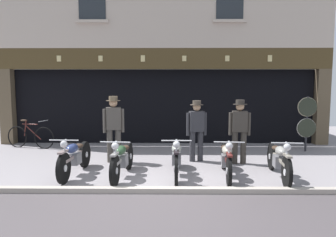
{
  "coord_description": "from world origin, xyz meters",
  "views": [
    {
      "loc": [
        0.26,
        -5.71,
        2.03
      ],
      "look_at": [
        0.17,
        2.78,
        1.14
      ],
      "focal_mm": 33.47,
      "sensor_mm": 36.0,
      "label": 1
    }
  ],
  "objects_px": {
    "motorcycle_center": "(177,157)",
    "advert_board_near": "(116,99)",
    "motorcycle_center_right": "(226,158)",
    "motorcycle_right": "(279,159)",
    "salesman_right": "(240,128)",
    "salesman_left": "(114,125)",
    "leaning_bicycle": "(30,136)",
    "motorcycle_center_left": "(122,159)",
    "shopkeeper_center": "(197,128)",
    "motorcycle_left": "(75,157)",
    "tyre_sign_pole": "(307,118)"
  },
  "relations": [
    {
      "from": "motorcycle_center",
      "to": "advert_board_near",
      "type": "distance_m",
      "value": 4.79
    },
    {
      "from": "motorcycle_center_right",
      "to": "motorcycle_right",
      "type": "xyz_separation_m",
      "value": [
        1.14,
        -0.09,
        0.0
      ]
    },
    {
      "from": "salesman_right",
      "to": "motorcycle_right",
      "type": "bearing_deg",
      "value": 118.98
    },
    {
      "from": "salesman_left",
      "to": "leaning_bicycle",
      "type": "xyz_separation_m",
      "value": [
        -3.1,
        1.88,
        -0.61
      ]
    },
    {
      "from": "motorcycle_center_left",
      "to": "salesman_left",
      "type": "bearing_deg",
      "value": -68.35
    },
    {
      "from": "motorcycle_center",
      "to": "shopkeeper_center",
      "type": "bearing_deg",
      "value": -110.8
    },
    {
      "from": "motorcycle_left",
      "to": "salesman_left",
      "type": "xyz_separation_m",
      "value": [
        0.67,
        1.25,
        0.56
      ]
    },
    {
      "from": "motorcycle_center",
      "to": "leaning_bicycle",
      "type": "xyz_separation_m",
      "value": [
        -4.75,
        3.16,
        -0.05
      ]
    },
    {
      "from": "tyre_sign_pole",
      "to": "leaning_bicycle",
      "type": "xyz_separation_m",
      "value": [
        -8.82,
        0.47,
        -0.65
      ]
    },
    {
      "from": "salesman_left",
      "to": "shopkeeper_center",
      "type": "bearing_deg",
      "value": 169.57
    },
    {
      "from": "advert_board_near",
      "to": "motorcycle_center",
      "type": "bearing_deg",
      "value": -63.44
    },
    {
      "from": "motorcycle_right",
      "to": "salesman_left",
      "type": "relative_size",
      "value": 1.17
    },
    {
      "from": "motorcycle_right",
      "to": "tyre_sign_pole",
      "type": "bearing_deg",
      "value": -116.42
    },
    {
      "from": "motorcycle_center",
      "to": "salesman_right",
      "type": "distance_m",
      "value": 2.06
    },
    {
      "from": "motorcycle_center_left",
      "to": "salesman_left",
      "type": "xyz_separation_m",
      "value": [
        -0.44,
        1.42,
        0.57
      ]
    },
    {
      "from": "tyre_sign_pole",
      "to": "leaning_bicycle",
      "type": "relative_size",
      "value": 1.01
    },
    {
      "from": "motorcycle_left",
      "to": "salesman_left",
      "type": "distance_m",
      "value": 1.53
    },
    {
      "from": "motorcycle_left",
      "to": "motorcycle_center_left",
      "type": "relative_size",
      "value": 0.99
    },
    {
      "from": "salesman_left",
      "to": "shopkeeper_center",
      "type": "height_order",
      "value": "salesman_left"
    },
    {
      "from": "salesman_right",
      "to": "motorcycle_center_right",
      "type": "bearing_deg",
      "value": 70.27
    },
    {
      "from": "motorcycle_center_left",
      "to": "motorcycle_center_right",
      "type": "relative_size",
      "value": 0.99
    },
    {
      "from": "shopkeeper_center",
      "to": "salesman_right",
      "type": "height_order",
      "value": "salesman_right"
    },
    {
      "from": "motorcycle_right",
      "to": "salesman_right",
      "type": "relative_size",
      "value": 1.23
    },
    {
      "from": "motorcycle_center",
      "to": "advert_board_near",
      "type": "relative_size",
      "value": 2.27
    },
    {
      "from": "salesman_left",
      "to": "salesman_right",
      "type": "height_order",
      "value": "salesman_left"
    },
    {
      "from": "motorcycle_right",
      "to": "salesman_left",
      "type": "distance_m",
      "value": 4.2
    },
    {
      "from": "motorcycle_center_left",
      "to": "advert_board_near",
      "type": "height_order",
      "value": "advert_board_near"
    },
    {
      "from": "motorcycle_left",
      "to": "motorcycle_center_left",
      "type": "distance_m",
      "value": 1.12
    },
    {
      "from": "motorcycle_center_right",
      "to": "salesman_left",
      "type": "bearing_deg",
      "value": -21.36
    },
    {
      "from": "motorcycle_center_left",
      "to": "motorcycle_right",
      "type": "relative_size",
      "value": 0.97
    },
    {
      "from": "motorcycle_center_right",
      "to": "motorcycle_center",
      "type": "bearing_deg",
      "value": 0.43
    },
    {
      "from": "motorcycle_right",
      "to": "tyre_sign_pole",
      "type": "relative_size",
      "value": 1.2
    },
    {
      "from": "motorcycle_left",
      "to": "motorcycle_center_right",
      "type": "relative_size",
      "value": 0.98
    },
    {
      "from": "motorcycle_right",
      "to": "salesman_left",
      "type": "xyz_separation_m",
      "value": [
        -3.9,
        1.45,
        0.57
      ]
    },
    {
      "from": "motorcycle_center_right",
      "to": "motorcycle_right",
      "type": "bearing_deg",
      "value": -179.62
    },
    {
      "from": "salesman_right",
      "to": "leaning_bicycle",
      "type": "relative_size",
      "value": 0.99
    },
    {
      "from": "shopkeeper_center",
      "to": "leaning_bicycle",
      "type": "height_order",
      "value": "shopkeeper_center"
    },
    {
      "from": "salesman_left",
      "to": "salesman_right",
      "type": "bearing_deg",
      "value": 164.23
    },
    {
      "from": "salesman_left",
      "to": "shopkeeper_center",
      "type": "distance_m",
      "value": 2.21
    },
    {
      "from": "salesman_left",
      "to": "tyre_sign_pole",
      "type": "xyz_separation_m",
      "value": [
        5.71,
        1.41,
        0.05
      ]
    },
    {
      "from": "motorcycle_center_right",
      "to": "salesman_left",
      "type": "xyz_separation_m",
      "value": [
        -2.76,
        1.36,
        0.57
      ]
    },
    {
      "from": "tyre_sign_pole",
      "to": "advert_board_near",
      "type": "height_order",
      "value": "advert_board_near"
    },
    {
      "from": "salesman_right",
      "to": "advert_board_near",
      "type": "bearing_deg",
      "value": -34.56
    },
    {
      "from": "motorcycle_center_left",
      "to": "salesman_left",
      "type": "relative_size",
      "value": 1.13
    },
    {
      "from": "motorcycle_center",
      "to": "shopkeeper_center",
      "type": "xyz_separation_m",
      "value": [
        0.56,
        1.38,
        0.48
      ]
    },
    {
      "from": "motorcycle_right",
      "to": "advert_board_near",
      "type": "xyz_separation_m",
      "value": [
        -4.33,
        4.34,
        1.16
      ]
    },
    {
      "from": "motorcycle_center_left",
      "to": "salesman_right",
      "type": "bearing_deg",
      "value": -151.64
    },
    {
      "from": "motorcycle_left",
      "to": "tyre_sign_pole",
      "type": "height_order",
      "value": "tyre_sign_pole"
    },
    {
      "from": "motorcycle_center",
      "to": "leaning_bicycle",
      "type": "relative_size",
      "value": 1.22
    },
    {
      "from": "motorcycle_left",
      "to": "salesman_left",
      "type": "bearing_deg",
      "value": -114.56
    }
  ]
}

